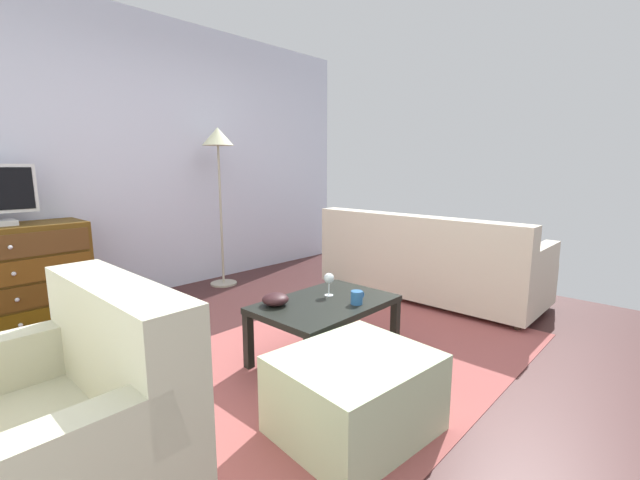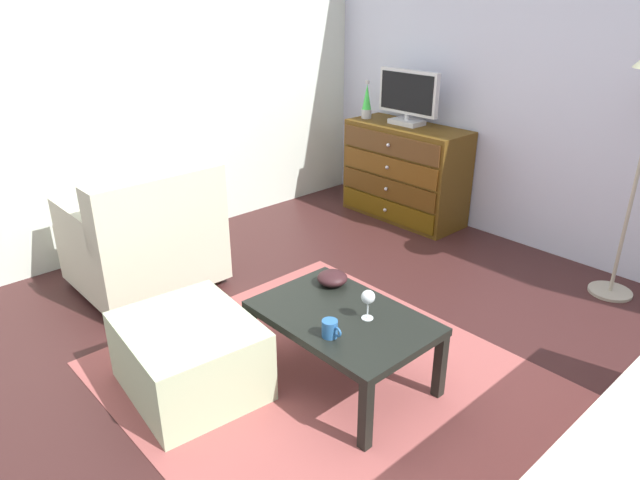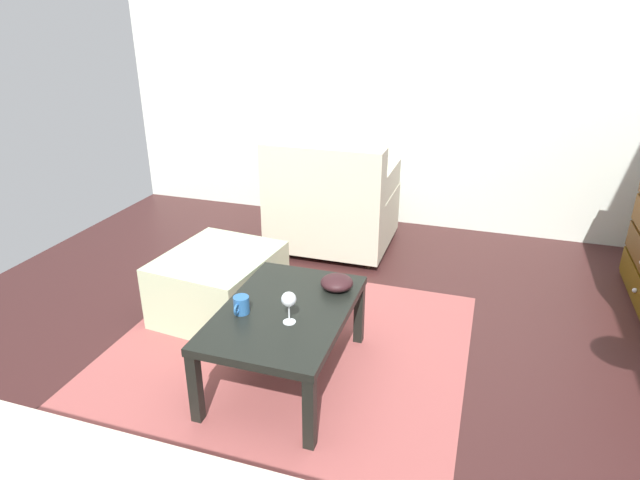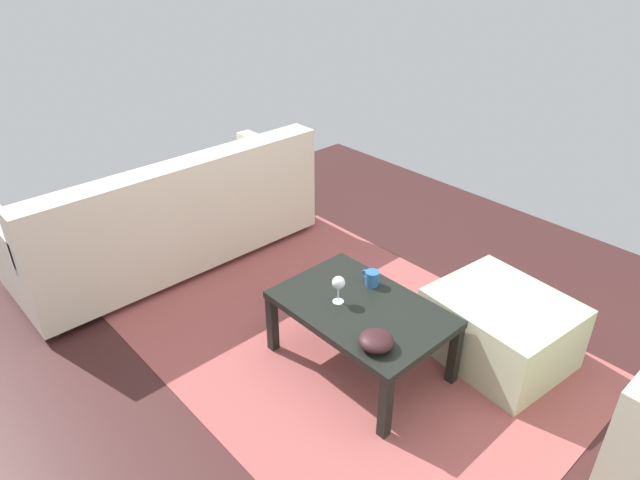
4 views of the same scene
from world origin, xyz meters
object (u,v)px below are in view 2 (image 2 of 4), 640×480
object	(u,v)px
mug	(330,329)
ottoman	(190,356)
tv	(408,97)
bowl_decorative	(332,278)
wine_glass	(368,298)
dresser	(405,173)
lava_lamp	(367,102)
armchair	(146,239)
coffee_table	(343,323)

from	to	relation	value
mug	ottoman	distance (m)	0.76
tv	bowl_decorative	bearing A→B (deg)	-60.50
wine_glass	ottoman	xyz separation A→B (m)	(-0.58, -0.68, -0.32)
dresser	ottoman	distance (m)	2.80
tv	mug	xyz separation A→B (m)	(1.44, -2.26, -0.62)
tv	ottoman	size ratio (longest dim) A/B	0.85
lava_lamp	wine_glass	distance (m)	2.72
dresser	lava_lamp	xyz separation A→B (m)	(-0.44, -0.04, 0.56)
mug	ottoman	bearing A→B (deg)	-142.79
tv	wine_glass	size ratio (longest dim) A/B	3.79
dresser	tv	distance (m)	0.65
lava_lamp	armchair	bearing A→B (deg)	-87.17
dresser	mug	bearing A→B (deg)	-57.88
mug	ottoman	xyz separation A→B (m)	(-0.57, -0.44, -0.25)
wine_glass	bowl_decorative	distance (m)	0.40
lava_lamp	armchair	world-z (taller)	lava_lamp
dresser	coffee_table	size ratio (longest dim) A/B	1.20
wine_glass	armchair	world-z (taller)	armchair
mug	tv	bearing A→B (deg)	122.51
dresser	armchair	bearing A→B (deg)	-98.19
mug	lava_lamp	bearing A→B (deg)	130.11
dresser	bowl_decorative	xyz separation A→B (m)	(1.03, -1.87, 0.02)
dresser	wine_glass	world-z (taller)	dresser
dresser	coffee_table	distance (m)	2.43
tv	armchair	bearing A→B (deg)	-97.22
tv	armchair	size ratio (longest dim) A/B	0.68
bowl_decorative	coffee_table	bearing A→B (deg)	-34.28
tv	lava_lamp	distance (m)	0.42
ottoman	tv	bearing A→B (deg)	107.80
lava_lamp	coffee_table	world-z (taller)	lava_lamp
tv	coffee_table	size ratio (longest dim) A/B	0.66
lava_lamp	ottoman	size ratio (longest dim) A/B	0.47
tv	armchair	xyz separation A→B (m)	(-0.29, -2.33, -0.71)
mug	ottoman	world-z (taller)	mug
armchair	wine_glass	bearing A→B (deg)	10.27
tv	ottoman	world-z (taller)	tv
tv	coffee_table	xyz separation A→B (m)	(1.34, -2.07, -0.71)
coffee_table	wine_glass	size ratio (longest dim) A/B	5.76
armchair	ottoman	size ratio (longest dim) A/B	1.26
dresser	coffee_table	xyz separation A→B (m)	(1.30, -2.05, -0.07)
dresser	mug	xyz separation A→B (m)	(1.40, -2.23, 0.03)
tv	lava_lamp	xyz separation A→B (m)	(-0.41, -0.07, -0.09)
wine_glass	mug	bearing A→B (deg)	-91.96
dresser	wine_glass	distance (m)	2.44
lava_lamp	armchair	xyz separation A→B (m)	(0.11, -2.26, -0.62)
coffee_table	wine_glass	bearing A→B (deg)	30.48
ottoman	dresser	bearing A→B (deg)	107.23
dresser	armchair	size ratio (longest dim) A/B	1.23
tv	lava_lamp	size ratio (longest dim) A/B	1.81
dresser	lava_lamp	distance (m)	0.72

